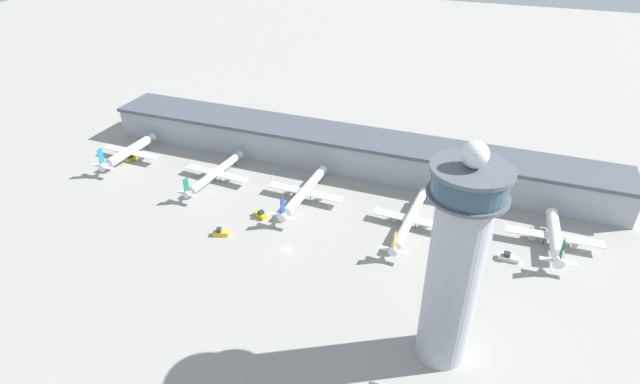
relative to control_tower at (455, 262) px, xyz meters
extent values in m
plane|color=#9E9B93|center=(-60.31, 28.03, -33.20)|extent=(1000.00, 1000.00, 0.00)
cube|color=#A3A8B2|center=(-60.31, 98.03, -25.82)|extent=(243.10, 22.00, 14.76)
cube|color=#4C515B|center=(-60.31, 98.03, -17.64)|extent=(243.10, 25.00, 1.60)
cylinder|color=#ADB2BC|center=(0.00, 0.00, -6.71)|extent=(13.92, 13.92, 52.98)
cylinder|color=#565B66|center=(0.00, 0.00, 20.18)|extent=(19.35, 19.35, 0.80)
cylinder|color=#334C60|center=(0.00, 0.00, 23.58)|extent=(17.80, 17.80, 5.98)
cylinder|color=#565B66|center=(0.00, 0.00, 27.07)|extent=(19.35, 19.35, 1.00)
sphere|color=white|center=(0.00, 0.00, 30.76)|extent=(6.38, 6.38, 6.38)
cylinder|color=silver|center=(-161.19, 66.16, -28.51)|extent=(5.30, 27.51, 4.32)
cone|color=silver|center=(-160.62, 81.78, -28.51)|extent=(4.46, 4.04, 4.32)
cone|color=silver|center=(-161.77, 49.89, -28.51)|extent=(4.07, 5.32, 3.89)
cube|color=silver|center=(-161.17, 66.70, -29.26)|extent=(31.26, 5.52, 0.44)
cylinder|color=#A8A8B2|center=(-167.66, 67.94, -30.57)|extent=(2.55, 4.84, 2.38)
cylinder|color=#A8A8B2|center=(-154.60, 67.47, -30.57)|extent=(2.55, 4.84, 2.38)
cube|color=#197FB2|center=(-161.81, 48.85, -22.89)|extent=(0.40, 2.81, 6.92)
cube|color=silver|center=(-161.82, 48.45, -28.07)|extent=(12.17, 2.43, 0.24)
cylinder|color=black|center=(-160.74, 78.64, -31.93)|extent=(0.28, 0.28, 2.53)
cylinder|color=black|center=(-158.17, 65.80, -31.93)|extent=(0.28, 0.28, 2.53)
cylinder|color=black|center=(-164.22, 66.01, -31.93)|extent=(0.28, 0.28, 2.53)
cylinder|color=silver|center=(-111.43, 63.31, -29.31)|extent=(6.25, 34.54, 3.55)
cone|color=silver|center=(-109.95, 82.03, -29.31)|extent=(3.79, 3.47, 3.55)
cone|color=silver|center=(-112.95, 44.05, -29.31)|extent=(3.52, 4.50, 3.20)
cube|color=silver|center=(-111.38, 63.99, -29.93)|extent=(32.60, 6.94, 0.44)
cylinder|color=#A8A8B2|center=(-118.07, 65.52, -31.01)|extent=(2.26, 4.05, 1.95)
cylinder|color=#A8A8B2|center=(-104.53, 64.45, -31.01)|extent=(2.26, 4.05, 1.95)
cube|color=#14704C|center=(-113.02, 43.20, -24.69)|extent=(0.52, 2.81, 5.68)
cube|color=silver|center=(-113.05, 42.80, -28.95)|extent=(10.07, 2.78, 0.24)
cylinder|color=black|center=(-110.17, 79.24, -32.14)|extent=(0.28, 0.28, 2.11)
cylinder|color=black|center=(-108.96, 63.00, -32.14)|extent=(0.28, 0.28, 2.11)
cylinder|color=black|center=(-113.92, 63.39, -32.14)|extent=(0.28, 0.28, 2.11)
cylinder|color=white|center=(-67.28, 61.98, -28.88)|extent=(5.22, 34.58, 3.97)
cone|color=white|center=(-66.59, 80.98, -28.88)|extent=(4.10, 3.72, 3.97)
cone|color=white|center=(-67.99, 42.38, -28.88)|extent=(3.75, 4.89, 3.58)
cube|color=white|center=(-67.25, 62.67, -29.58)|extent=(33.58, 5.61, 0.44)
cylinder|color=#A8A8B2|center=(-74.23, 63.92, -30.78)|extent=(2.34, 4.45, 2.18)
cylinder|color=#A8A8B2|center=(-60.20, 63.41, -30.78)|extent=(2.34, 4.45, 2.18)
cube|color=navy|center=(-68.02, 41.42, -23.72)|extent=(0.40, 2.81, 6.36)
cube|color=white|center=(-68.04, 41.02, -28.49)|extent=(11.19, 2.40, 0.24)
cylinder|color=black|center=(-66.70, 78.00, -32.03)|extent=(0.28, 0.28, 2.33)
cylinder|color=black|center=(-64.50, 61.77, -32.03)|extent=(0.28, 0.28, 2.33)
cylinder|color=black|center=(-70.06, 61.97, -32.03)|extent=(0.28, 0.28, 2.33)
cylinder|color=white|center=(-21.13, 58.18, -29.26)|extent=(5.85, 37.98, 3.65)
cone|color=white|center=(-19.93, 78.70, -29.26)|extent=(3.83, 3.49, 3.65)
cone|color=white|center=(-22.36, 37.11, -29.26)|extent=(3.53, 4.56, 3.28)
cube|color=white|center=(-21.08, 58.94, -29.90)|extent=(30.21, 6.14, 0.44)
cylinder|color=#A8A8B2|center=(-27.31, 60.30, -31.00)|extent=(2.24, 4.12, 2.01)
cylinder|color=#A8A8B2|center=(-14.73, 59.57, -31.00)|extent=(2.24, 4.12, 2.01)
cube|color=orange|center=(-22.41, 36.24, -24.52)|extent=(0.46, 2.81, 5.84)
cube|color=white|center=(-22.43, 35.84, -28.89)|extent=(10.31, 2.59, 0.24)
cylinder|color=black|center=(-20.09, 75.87, -32.14)|extent=(0.28, 0.28, 2.11)
cylinder|color=black|center=(-18.58, 57.99, -32.14)|extent=(0.28, 0.28, 2.11)
cylinder|color=black|center=(-23.68, 58.29, -32.14)|extent=(0.28, 0.28, 2.11)
cylinder|color=white|center=(31.49, 65.21, -28.62)|extent=(5.61, 24.25, 4.44)
cone|color=white|center=(30.81, 79.23, -28.62)|extent=(4.63, 4.21, 4.44)
cone|color=white|center=(32.21, 50.53, -28.62)|extent=(4.26, 5.52, 4.00)
cube|color=white|center=(31.47, 65.69, -29.40)|extent=(34.59, 6.08, 0.44)
cylinder|color=#A8A8B2|center=(24.20, 66.34, -30.75)|extent=(2.68, 5.00, 2.44)
cylinder|color=#A8A8B2|center=(38.64, 67.05, -30.75)|extent=(2.68, 5.00, 2.44)
cube|color=#14704C|center=(32.26, 49.47, -22.85)|extent=(0.44, 2.81, 7.11)
cube|color=white|center=(32.28, 49.07, -28.18)|extent=(12.53, 2.61, 0.24)
cylinder|color=black|center=(30.97, 76.03, -32.02)|extent=(0.28, 0.28, 2.35)
cylinder|color=black|center=(34.62, 65.05, -32.02)|extent=(0.28, 0.28, 2.35)
cylinder|color=black|center=(28.40, 64.74, -32.02)|extent=(0.28, 0.28, 2.35)
cube|color=black|center=(-87.90, 27.09, -33.14)|extent=(5.37, 3.87, 0.12)
cube|color=gold|center=(-87.90, 27.09, -32.34)|extent=(6.27, 4.27, 1.72)
cube|color=#232D38|center=(-88.45, 26.90, -30.78)|extent=(2.36, 2.65, 1.40)
cube|color=black|center=(-79.24, 43.67, -33.14)|extent=(5.52, 4.26, 0.12)
cube|color=gold|center=(-79.24, 43.67, -32.32)|extent=(6.42, 4.76, 1.75)
cube|color=#232D38|center=(-78.70, 43.41, -30.73)|extent=(2.53, 2.70, 1.43)
cube|color=black|center=(16.52, 50.53, -33.14)|extent=(6.18, 2.47, 0.12)
cube|color=silver|center=(16.52, 50.53, -32.38)|extent=(7.35, 2.59, 1.62)
cube|color=#232D38|center=(15.79, 50.54, -30.91)|extent=(2.22, 2.23, 1.33)
cube|color=black|center=(-160.88, 66.67, -33.14)|extent=(4.36, 6.45, 0.12)
cube|color=gold|center=(-160.88, 66.67, -32.51)|extent=(4.89, 7.55, 1.37)
cube|color=#232D38|center=(-161.16, 66.00, -31.26)|extent=(2.69, 2.78, 1.12)
camera|label=1|loc=(2.53, -104.54, 81.59)|focal=28.00mm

